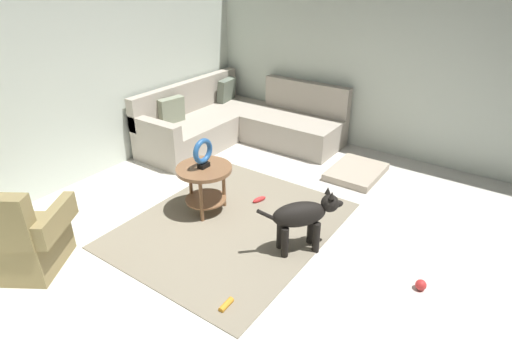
{
  "coord_description": "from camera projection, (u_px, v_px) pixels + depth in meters",
  "views": [
    {
      "loc": [
        -2.7,
        -1.6,
        2.5
      ],
      "look_at": [
        0.45,
        0.6,
        0.55
      ],
      "focal_mm": 29.15,
      "sensor_mm": 36.0,
      "label": 1
    }
  ],
  "objects": [
    {
      "name": "ground_plane",
      "position": [
        281.0,
        261.0,
        3.95
      ],
      "size": [
        6.0,
        6.0,
        0.1
      ],
      "primitive_type": "cube",
      "color": "silver"
    },
    {
      "name": "wall_back",
      "position": [
        69.0,
        71.0,
        4.81
      ],
      "size": [
        6.0,
        0.12,
        2.7
      ],
      "primitive_type": "cube",
      "color": "silver",
      "rests_on": "ground_plane"
    },
    {
      "name": "wall_right",
      "position": [
        402.0,
        58.0,
        5.46
      ],
      "size": [
        0.12,
        6.0,
        2.7
      ],
      "primitive_type": "cube",
      "color": "silver",
      "rests_on": "ground_plane"
    },
    {
      "name": "area_rug",
      "position": [
        232.0,
        224.0,
        4.39
      ],
      "size": [
        2.3,
        1.9,
        0.01
      ],
      "primitive_type": "cube",
      "color": "gray",
      "rests_on": "ground_plane"
    },
    {
      "name": "sectional_couch",
      "position": [
        237.0,
        124.0,
        6.28
      ],
      "size": [
        2.2,
        2.25,
        0.88
      ],
      "color": "#B2A899",
      "rests_on": "ground_plane"
    },
    {
      "name": "armchair",
      "position": [
        19.0,
        240.0,
        3.62
      ],
      "size": [
        0.94,
        1.0,
        0.88
      ],
      "rotation": [
        0.0,
        0.0,
        -1.0
      ],
      "color": "olive",
      "rests_on": "ground_plane"
    },
    {
      "name": "side_table",
      "position": [
        205.0,
        178.0,
        4.46
      ],
      "size": [
        0.6,
        0.6,
        0.54
      ],
      "color": "brown",
      "rests_on": "ground_plane"
    },
    {
      "name": "torus_sculpture",
      "position": [
        203.0,
        153.0,
        4.32
      ],
      "size": [
        0.28,
        0.08,
        0.33
      ],
      "color": "black",
      "rests_on": "side_table"
    },
    {
      "name": "dog_bed_mat",
      "position": [
        356.0,
        172.0,
        5.39
      ],
      "size": [
        0.8,
        0.6,
        0.09
      ],
      "primitive_type": "cube",
      "color": "#B2A38E",
      "rests_on": "ground_plane"
    },
    {
      "name": "dog",
      "position": [
        304.0,
        216.0,
        3.86
      ],
      "size": [
        0.68,
        0.58,
        0.63
      ],
      "rotation": [
        0.0,
        0.0,
        4.02
      ],
      "color": "black",
      "rests_on": "ground_plane"
    },
    {
      "name": "dog_toy_ball",
      "position": [
        421.0,
        285.0,
        3.51
      ],
      "size": [
        0.09,
        0.09,
        0.09
      ],
      "primitive_type": "sphere",
      "color": "red",
      "rests_on": "ground_plane"
    },
    {
      "name": "dog_toy_rope",
      "position": [
        226.0,
        305.0,
        3.34
      ],
      "size": [
        0.15,
        0.06,
        0.05
      ],
      "primitive_type": "cylinder",
      "rotation": [
        0.0,
        1.57,
        0.05
      ],
      "color": "orange",
      "rests_on": "ground_plane"
    },
    {
      "name": "dog_toy_bone",
      "position": [
        259.0,
        200.0,
        4.8
      ],
      "size": [
        0.19,
        0.11,
        0.06
      ],
      "primitive_type": "ellipsoid",
      "rotation": [
        0.0,
        0.0,
        2.82
      ],
      "color": "red",
      "rests_on": "ground_plane"
    }
  ]
}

